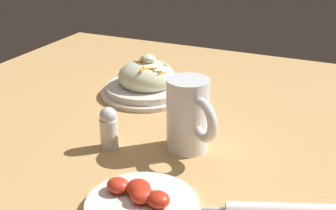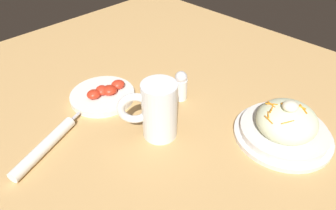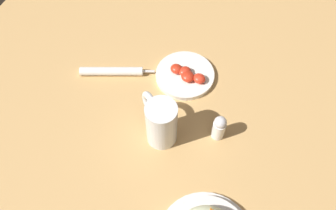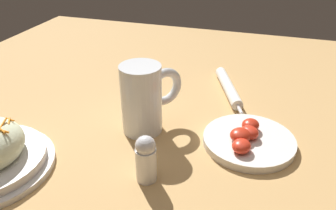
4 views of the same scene
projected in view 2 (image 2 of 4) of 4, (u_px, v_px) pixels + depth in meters
The scene contains 6 objects.
ground_plane at pixel (145, 125), 0.75m from camera, with size 1.43×1.43×0.00m, color tan.
salad_plate at pixel (285, 126), 0.70m from camera, with size 0.23×0.23×0.11m.
beer_mug at pixel (158, 112), 0.69m from camera, with size 0.12×0.11×0.14m.
napkin_roll at pixel (45, 146), 0.68m from camera, with size 0.21×0.10×0.03m.
tomato_plate at pixel (103, 94), 0.83m from camera, with size 0.18×0.18×0.04m.
salt_shaker at pixel (181, 85), 0.81m from camera, with size 0.04×0.04×0.08m.
Camera 2 is at (0.36, 0.43, 0.51)m, focal length 32.40 mm.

